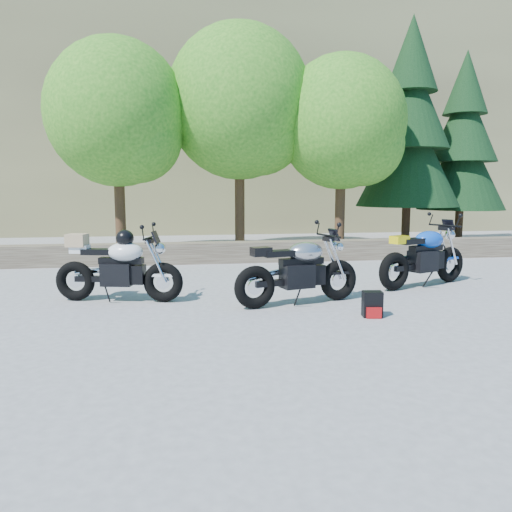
# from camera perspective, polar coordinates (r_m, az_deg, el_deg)

# --- Properties ---
(ground) EXTENTS (90.00, 90.00, 0.00)m
(ground) POSITION_cam_1_polar(r_m,az_deg,el_deg) (6.99, -0.30, -7.22)
(ground) COLOR gray
(ground) RESTS_ON ground
(stone_wall) EXTENTS (22.00, 0.55, 0.50)m
(stone_wall) POSITION_cam_1_polar(r_m,az_deg,el_deg) (12.31, -4.29, 0.42)
(stone_wall) COLOR #4B3F32
(stone_wall) RESTS_ON ground
(hillside) EXTENTS (80.00, 30.00, 15.00)m
(hillside) POSITION_cam_1_polar(r_m,az_deg,el_deg) (35.37, -2.66, 16.91)
(hillside) COLOR brown
(hillside) RESTS_ON ground
(tree_decid_left) EXTENTS (3.67, 3.67, 5.62)m
(tree_decid_left) POSITION_cam_1_polar(r_m,az_deg,el_deg) (14.00, -15.20, 14.94)
(tree_decid_left) COLOR #382314
(tree_decid_left) RESTS_ON ground
(tree_decid_mid) EXTENTS (4.08, 4.08, 6.24)m
(tree_decid_mid) POSITION_cam_1_polar(r_m,az_deg,el_deg) (14.52, -1.45, 16.54)
(tree_decid_mid) COLOR #382314
(tree_decid_mid) RESTS_ON ground
(tree_decid_right) EXTENTS (3.54, 3.54, 5.41)m
(tree_decid_right) POSITION_cam_1_polar(r_m,az_deg,el_deg) (14.52, 10.27, 14.27)
(tree_decid_right) COLOR #382314
(tree_decid_right) RESTS_ON ground
(conifer_near) EXTENTS (3.17, 3.17, 7.06)m
(conifer_near) POSITION_cam_1_polar(r_m,az_deg,el_deg) (16.65, 17.14, 13.81)
(conifer_near) COLOR #382314
(conifer_near) RESTS_ON ground
(conifer_far) EXTENTS (2.82, 2.82, 6.27)m
(conifer_far) POSITION_cam_1_polar(r_m,az_deg,el_deg) (18.19, 22.59, 11.72)
(conifer_far) COLOR #382314
(conifer_far) RESTS_ON ground
(silver_bike) EXTENTS (2.12, 0.82, 1.08)m
(silver_bike) POSITION_cam_1_polar(r_m,az_deg,el_deg) (7.81, 4.95, -1.74)
(silver_bike) COLOR black
(silver_bike) RESTS_ON ground
(white_bike) EXTENTS (2.07, 0.77, 1.16)m
(white_bike) POSITION_cam_1_polar(r_m,az_deg,el_deg) (8.27, -15.51, -1.15)
(white_bike) COLOR black
(white_bike) RESTS_ON ground
(blue_bike) EXTENTS (2.13, 1.07, 1.13)m
(blue_bike) POSITION_cam_1_polar(r_m,az_deg,el_deg) (9.76, 18.67, -0.09)
(blue_bike) COLOR black
(blue_bike) RESTS_ON ground
(backpack) EXTENTS (0.30, 0.26, 0.37)m
(backpack) POSITION_cam_1_polar(r_m,az_deg,el_deg) (7.26, 13.15, -5.43)
(backpack) COLOR black
(backpack) RESTS_ON ground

